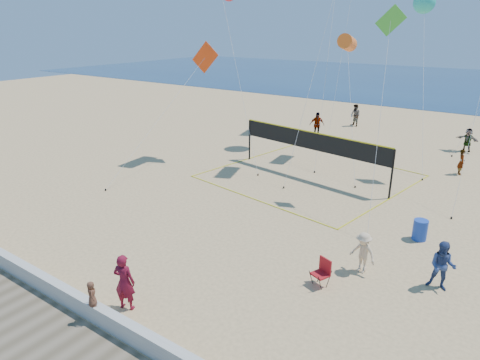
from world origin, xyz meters
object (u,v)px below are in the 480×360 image
Objects in this scene: woman at (124,282)px; volleyball_net at (312,146)px; trash_barrel at (420,230)px; camp_chair at (322,271)px.

volleyball_net reaches higher than woman.
woman is at bearing -122.31° from trash_barrel.
trash_barrel is (1.85, 5.24, -0.12)m from camp_chair.
camp_chair is (4.37, 4.58, -0.38)m from woman.
volleyball_net is at bearing -106.90° from woman.
woman is at bearing -113.11° from camp_chair.
trash_barrel is 0.08× the size of volleyball_net.
woman is at bearing -77.36° from volleyball_net.
camp_chair is 5.55m from trash_barrel.
volleyball_net reaches higher than trash_barrel.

